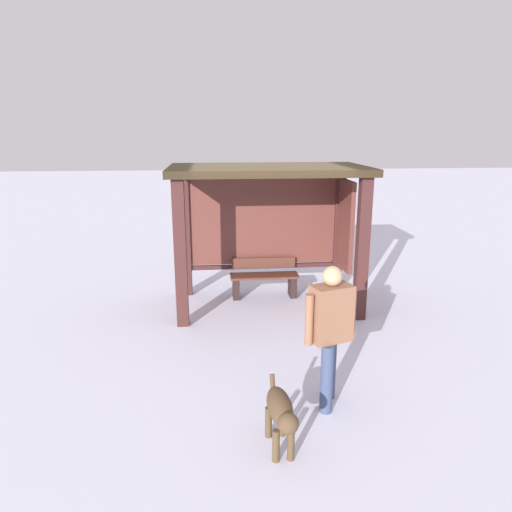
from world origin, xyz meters
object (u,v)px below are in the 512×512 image
object	(u,v)px
bench_left_inside	(264,279)
dog	(281,412)
person_walking	(330,326)
bus_shelter	(272,203)

from	to	relation	value
bench_left_inside	dog	size ratio (longest dim) A/B	1.46
bench_left_inside	person_walking	size ratio (longest dim) A/B	0.77
bench_left_inside	person_walking	bearing A→B (deg)	-85.00
bus_shelter	person_walking	xyz separation A→B (m)	(0.22, -3.37, -0.85)
bus_shelter	dog	world-z (taller)	bus_shelter
bus_shelter	dog	size ratio (longest dim) A/B	3.78
bus_shelter	bench_left_inside	world-z (taller)	bus_shelter
bus_shelter	bench_left_inside	xyz separation A→B (m)	(-0.10, 0.27, -1.48)
person_walking	dog	distance (m)	1.13
bus_shelter	person_walking	distance (m)	3.49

